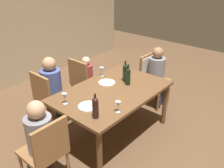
{
  "coord_description": "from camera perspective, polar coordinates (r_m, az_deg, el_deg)",
  "views": [
    {
      "loc": [
        -2.32,
        -1.99,
        2.38
      ],
      "look_at": [
        0.0,
        0.0,
        0.86
      ],
      "focal_mm": 39.28,
      "sensor_mm": 36.0,
      "label": 1
    }
  ],
  "objects": [
    {
      "name": "dinner_plate_host",
      "position": [
        3.09,
        -5.54,
        -5.18
      ],
      "size": [
        0.26,
        0.26,
        0.01
      ],
      "primitive_type": "cylinder",
      "color": "white",
      "rests_on": "dining_table"
    },
    {
      "name": "dinner_plate_guest_left",
      "position": [
        3.67,
        -1.21,
        0.34
      ],
      "size": [
        0.25,
        0.25,
        0.01
      ],
      "primitive_type": "cylinder",
      "color": "white",
      "rests_on": "dining_table"
    },
    {
      "name": "wine_glass_centre",
      "position": [
        3.86,
        -2.42,
        3.3
      ],
      "size": [
        0.07,
        0.07,
        0.15
      ],
      "color": "silver",
      "rests_on": "dining_table"
    },
    {
      "name": "chair_right_end",
      "position": [
        4.48,
        8.9,
        2.69
      ],
      "size": [
        0.44,
        0.46,
        0.92
      ],
      "rotation": [
        0.0,
        0.0,
        3.14
      ],
      "color": "olive",
      "rests_on": "ground_plane"
    },
    {
      "name": "person_man_bearded",
      "position": [
        4.4,
        10.57,
        2.67
      ],
      "size": [
        0.29,
        0.33,
        1.09
      ],
      "rotation": [
        0.0,
        0.0,
        3.14
      ],
      "color": "#33333D",
      "rests_on": "ground_plane"
    },
    {
      "name": "wine_bottle_short_olive",
      "position": [
        2.81,
        -3.89,
        -5.39
      ],
      "size": [
        0.08,
        0.08,
        0.31
      ],
      "color": "black",
      "rests_on": "dining_table"
    },
    {
      "name": "wine_bottle_tall_green",
      "position": [
        3.68,
        3.09,
        2.75
      ],
      "size": [
        0.08,
        0.08,
        0.33
      ],
      "color": "black",
      "rests_on": "dining_table"
    },
    {
      "name": "ground_plane",
      "position": [
        3.87,
        0.0,
        -11.4
      ],
      "size": [
        10.0,
        10.0,
        0.0
      ],
      "primitive_type": "plane",
      "color": "brown"
    },
    {
      "name": "handbag",
      "position": [
        4.77,
        -2.62,
        -1.92
      ],
      "size": [
        0.16,
        0.3,
        0.22
      ],
      "primitive_type": "cube",
      "rotation": [
        0.0,
        0.0,
        -1.41
      ],
      "color": "brown",
      "rests_on": "ground_plane"
    },
    {
      "name": "rear_room_partition",
      "position": [
        5.36,
        -23.38,
        13.31
      ],
      "size": [
        6.4,
        0.12,
        2.7
      ],
      "primitive_type": "cube",
      "color": "tan",
      "rests_on": "ground_plane"
    },
    {
      "name": "chair_left_end",
      "position": [
        2.87,
        -15.01,
        -14.53
      ],
      "size": [
        0.44,
        0.44,
        0.92
      ],
      "color": "olive",
      "rests_on": "ground_plane"
    },
    {
      "name": "person_child_small",
      "position": [
        4.37,
        -5.65,
        1.75
      ],
      "size": [
        0.25,
        0.22,
        0.94
      ],
      "rotation": [
        0.0,
        0.0,
        -1.57
      ],
      "color": "#33333D",
      "rests_on": "ground_plane"
    },
    {
      "name": "chair_far_right",
      "position": [
        4.31,
        -6.69,
        0.95
      ],
      "size": [
        0.44,
        0.44,
        0.92
      ],
      "rotation": [
        0.0,
        0.0,
        -1.57
      ],
      "color": "olive",
      "rests_on": "ground_plane"
    },
    {
      "name": "dining_table",
      "position": [
        3.5,
        0.0,
        -2.69
      ],
      "size": [
        1.65,
        1.05,
        0.76
      ],
      "color": "brown",
      "rests_on": "ground_plane"
    },
    {
      "name": "person_woman_host",
      "position": [
        2.88,
        -16.6,
        -11.78
      ],
      "size": [
        0.3,
        0.34,
        1.11
      ],
      "color": "#33333D",
      "rests_on": "ground_plane"
    },
    {
      "name": "wine_glass_near_right",
      "position": [
        2.92,
        1.4,
        -4.8
      ],
      "size": [
        0.07,
        0.07,
        0.15
      ],
      "color": "silver",
      "rests_on": "dining_table"
    },
    {
      "name": "wine_glass_near_left",
      "position": [
        3.15,
        -10.99,
        -2.85
      ],
      "size": [
        0.07,
        0.07,
        0.15
      ],
      "color": "silver",
      "rests_on": "dining_table"
    },
    {
      "name": "chair_far_left",
      "position": [
        3.91,
        -14.66,
        -2.64
      ],
      "size": [
        0.44,
        0.44,
        0.92
      ],
      "rotation": [
        0.0,
        0.0,
        -1.57
      ],
      "color": "olive",
      "rests_on": "ground_plane"
    },
    {
      "name": "person_man_guest",
      "position": [
        3.91,
        -13.53,
        -0.45
      ],
      "size": [
        0.35,
        0.31,
        1.14
      ],
      "rotation": [
        0.0,
        0.0,
        -1.57
      ],
      "color": "#33333D",
      "rests_on": "ground_plane"
    },
    {
      "name": "wine_bottle_dark_red",
      "position": [
        3.57,
        3.76,
        1.89
      ],
      "size": [
        0.07,
        0.07,
        0.32
      ],
      "color": "black",
      "rests_on": "dining_table"
    }
  ]
}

